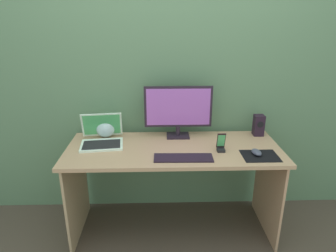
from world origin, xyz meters
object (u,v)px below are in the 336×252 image
Objects in this scene: laptop at (102,138)px; phone_in_dock at (221,145)px; monitor at (178,110)px; keyboard_external at (183,158)px; speaker_right at (259,125)px; fishbowl at (105,128)px; mouse at (256,152)px.

laptop is 2.49× the size of phone_in_dock.
laptop is at bearing -168.04° from monitor.
phone_in_dock is (0.28, 0.12, 0.04)m from keyboard_external.
keyboard_external is at bearing -147.33° from speaker_right.
monitor is at bearing -1.37° from fishbowl.
fishbowl is at bearing 179.85° from speaker_right.
speaker_right reaches higher than phone_in_dock.
mouse is at bearing -17.70° from phone_in_dock.
mouse is at bearing 5.71° from keyboard_external.
laptop reaches higher than fishbowl.
keyboard_external is (-0.64, -0.41, -0.08)m from speaker_right.
speaker_right is 0.42× the size of keyboard_external.
speaker_right is at bearing 62.02° from mouse.
speaker_right is 1.24m from fishbowl.
monitor is at bearing 93.17° from keyboard_external.
monitor reaches higher than fishbowl.
speaker_right is 0.77m from keyboard_external.
laptop reaches higher than keyboard_external.
fishbowl reaches higher than mouse.
mouse is (0.53, -0.36, -0.21)m from monitor.
keyboard_external is 2.94× the size of phone_in_dock.
laptop reaches higher than phone_in_dock.
monitor is at bearing 11.96° from laptop.
monitor is at bearing 135.84° from phone_in_dock.
fishbowl is 0.73m from keyboard_external.
speaker_right is at bearing 39.23° from phone_in_dock.
fishbowl is 1.12× the size of phone_in_dock.
keyboard_external is (0.01, -0.40, -0.22)m from monitor.
fishbowl is 0.38× the size of keyboard_external.
monitor is 3.47× the size of fishbowl.
laptop is at bearing 158.66° from mouse.
phone_in_dock is (-0.36, -0.30, -0.04)m from speaker_right.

